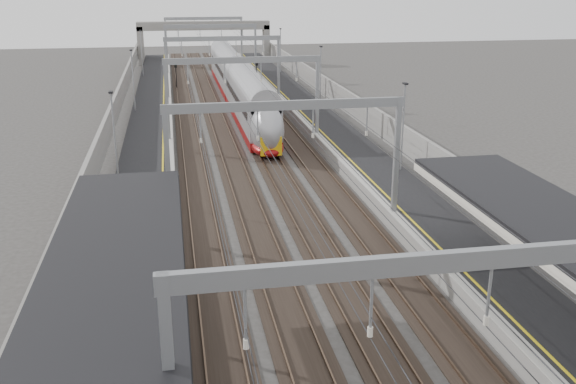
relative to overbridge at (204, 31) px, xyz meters
name	(u,v)px	position (x,y,z in m)	size (l,w,h in m)	color
platform_left	(150,137)	(-8.00, -55.00, -4.81)	(4.00, 120.00, 1.00)	black
platform_right	(327,130)	(8.00, -55.00, -4.81)	(4.00, 120.00, 1.00)	black
tracks	(241,138)	(0.00, -55.00, -5.26)	(11.40, 140.00, 0.20)	black
overhead_line	(232,61)	(0.00, -48.38, 0.83)	(13.00, 140.00, 6.60)	gray
canopy_left	(96,356)	(-8.02, -97.01, -0.22)	(4.40, 30.00, 4.24)	black
overbridge	(204,31)	(0.00, 0.00, 0.00)	(22.00, 2.20, 6.90)	gray
wall_left	(111,126)	(-11.20, -55.00, -3.71)	(0.30, 120.00, 3.20)	gray
wall_right	(362,117)	(11.20, -55.00, -3.71)	(0.30, 120.00, 3.20)	gray
train	(239,89)	(1.50, -40.40, -3.22)	(2.69, 48.96, 4.25)	maroon
signal_green	(176,70)	(-5.20, -26.13, -2.89)	(0.32, 0.32, 3.48)	black
signal_red_near	(243,72)	(3.20, -29.01, -2.89)	(0.32, 0.32, 3.48)	black
signal_red_far	(257,68)	(5.40, -25.81, -2.89)	(0.32, 0.32, 3.48)	black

